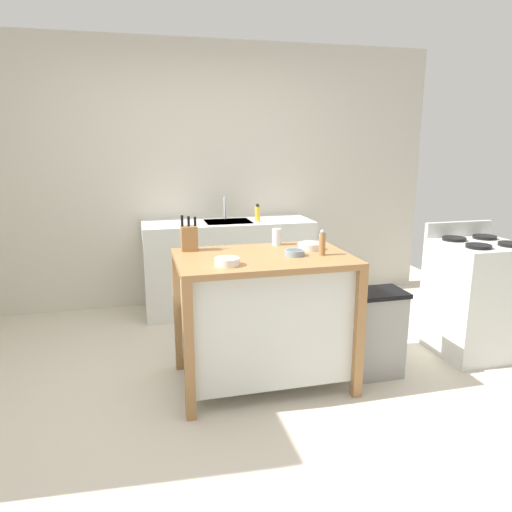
# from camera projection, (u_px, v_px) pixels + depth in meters

# --- Properties ---
(ground_plane) EXTENTS (5.95, 5.95, 0.00)m
(ground_plane) POSITION_uv_depth(u_px,v_px,m) (242.00, 395.00, 3.19)
(ground_plane) COLOR beige
(ground_plane) RESTS_ON ground
(wall_back) EXTENTS (4.95, 0.10, 2.60)m
(wall_back) POSITION_uv_depth(u_px,v_px,m) (197.00, 177.00, 4.82)
(wall_back) COLOR beige
(wall_back) RESTS_ON ground
(kitchen_island) EXTENTS (1.15, 0.75, 0.91)m
(kitchen_island) POSITION_uv_depth(u_px,v_px,m) (263.00, 313.00, 3.25)
(kitchen_island) COLOR #9E7042
(kitchen_island) RESTS_ON ground
(knife_block) EXTENTS (0.11, 0.09, 0.25)m
(knife_block) POSITION_uv_depth(u_px,v_px,m) (189.00, 238.00, 3.29)
(knife_block) COLOR #9E7042
(knife_block) RESTS_ON kitchen_island
(bowl_stoneware_deep) EXTENTS (0.13, 0.13, 0.04)m
(bowl_stoneware_deep) POSITION_uv_depth(u_px,v_px,m) (294.00, 253.00, 3.16)
(bowl_stoneware_deep) COLOR gray
(bowl_stoneware_deep) RESTS_ON kitchen_island
(bowl_ceramic_wide) EXTENTS (0.16, 0.16, 0.05)m
(bowl_ceramic_wide) POSITION_uv_depth(u_px,v_px,m) (310.00, 246.00, 3.33)
(bowl_ceramic_wide) COLOR silver
(bowl_ceramic_wide) RESTS_ON kitchen_island
(bowl_ceramic_small) EXTENTS (0.15, 0.15, 0.05)m
(bowl_ceramic_small) POSITION_uv_depth(u_px,v_px,m) (227.00, 261.00, 2.90)
(bowl_ceramic_small) COLOR silver
(bowl_ceramic_small) RESTS_ON kitchen_island
(drinking_cup) EXTENTS (0.07, 0.07, 0.12)m
(drinking_cup) POSITION_uv_depth(u_px,v_px,m) (277.00, 237.00, 3.47)
(drinking_cup) COLOR silver
(drinking_cup) RESTS_ON kitchen_island
(pepper_grinder) EXTENTS (0.04, 0.04, 0.17)m
(pepper_grinder) POSITION_uv_depth(u_px,v_px,m) (322.00, 243.00, 3.15)
(pepper_grinder) COLOR #9E7042
(pepper_grinder) RESTS_ON kitchen_island
(trash_bin) EXTENTS (0.36, 0.28, 0.63)m
(trash_bin) POSITION_uv_depth(u_px,v_px,m) (377.00, 333.00, 3.41)
(trash_bin) COLOR gray
(trash_bin) RESTS_ON ground
(sink_counter) EXTENTS (1.64, 0.60, 0.89)m
(sink_counter) POSITION_uv_depth(u_px,v_px,m) (228.00, 265.00, 4.75)
(sink_counter) COLOR silver
(sink_counter) RESTS_ON ground
(sink_faucet) EXTENTS (0.02, 0.02, 0.22)m
(sink_faucet) POSITION_uv_depth(u_px,v_px,m) (225.00, 208.00, 4.75)
(sink_faucet) COLOR #B7BCC1
(sink_faucet) RESTS_ON sink_counter
(bottle_spray_cleaner) EXTENTS (0.05, 0.05, 0.17)m
(bottle_spray_cleaner) POSITION_uv_depth(u_px,v_px,m) (257.00, 214.00, 4.61)
(bottle_spray_cleaner) COLOR yellow
(bottle_spray_cleaner) RESTS_ON sink_counter
(stove) EXTENTS (0.60, 0.60, 1.01)m
(stove) POSITION_uv_depth(u_px,v_px,m) (475.00, 297.00, 3.75)
(stove) COLOR silver
(stove) RESTS_ON ground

